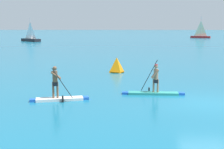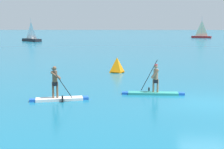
% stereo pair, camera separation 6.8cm
% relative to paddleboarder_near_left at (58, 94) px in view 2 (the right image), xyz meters
% --- Properties ---
extents(ground, '(440.00, 440.00, 0.00)m').
position_rel_paddleboarder_near_left_xyz_m(ground, '(7.56, -0.29, -0.36)').
color(ground, '#196B8C').
extents(paddleboarder_near_left, '(3.04, 1.12, 1.80)m').
position_rel_paddleboarder_near_left_xyz_m(paddleboarder_near_left, '(0.00, 0.00, 0.00)').
color(paddleboarder_near_left, white).
rests_on(paddleboarder_near_left, ground).
extents(paddleboarder_mid_center, '(3.52, 0.84, 1.96)m').
position_rel_paddleboarder_near_left_xyz_m(paddleboarder_mid_center, '(5.09, 1.58, -0.02)').
color(paddleboarder_mid_center, teal).
rests_on(paddleboarder_mid_center, ground).
extents(race_marker_buoy, '(1.38, 1.38, 1.24)m').
position_rel_paddleboarder_near_left_xyz_m(race_marker_buoy, '(2.91, 9.90, 0.19)').
color(race_marker_buoy, orange).
rests_on(race_marker_buoy, ground).
extents(sailboat_left_horizon, '(5.53, 5.36, 5.35)m').
position_rel_paddleboarder_near_left_xyz_m(sailboat_left_horizon, '(-17.80, 57.62, 0.28)').
color(sailboat_left_horizon, black).
rests_on(sailboat_left_horizon, ground).
extents(sailboat_right_horizon, '(5.64, 3.50, 6.25)m').
position_rel_paddleboarder_near_left_xyz_m(sailboat_right_horizon, '(26.83, 77.88, 0.44)').
color(sailboat_right_horizon, '#A51E1E').
rests_on(sailboat_right_horizon, ground).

